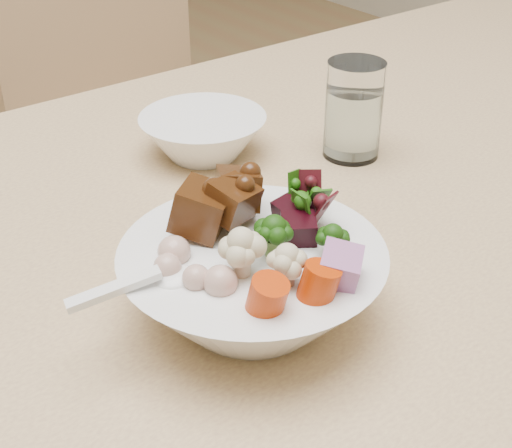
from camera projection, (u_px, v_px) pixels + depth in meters
The scene contains 6 objects.
dining_table at pixel (444, 226), 0.79m from camera, with size 1.56×0.89×0.72m.
chair_far at pixel (138, 142), 1.34m from camera, with size 0.43×0.43×0.87m.
food_bowl at pixel (253, 277), 0.53m from camera, with size 0.20×0.20×0.11m.
soup_spoon at pixel (161, 282), 0.48m from camera, with size 0.10×0.04×0.02m.
water_glass at pixel (353, 114), 0.75m from camera, with size 0.06×0.06×0.10m.
side_bowl at pixel (203, 136), 0.76m from camera, with size 0.14×0.14×0.05m, color white, non-canonical shape.
Camera 1 is at (-0.28, -0.58, 1.07)m, focal length 50.00 mm.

